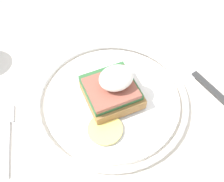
{
  "coord_description": "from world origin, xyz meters",
  "views": [
    {
      "loc": [
        -0.08,
        -0.21,
        1.18
      ],
      "look_at": [
        0.04,
        0.06,
        0.78
      ],
      "focal_mm": 45.0,
      "sensor_mm": 36.0,
      "label": 1
    }
  ],
  "objects_px": {
    "sandwich": "(112,89)",
    "knife": "(198,77)",
    "plate": "(112,100)",
    "fork": "(7,135)"
  },
  "relations": [
    {
      "from": "sandwich",
      "to": "knife",
      "type": "height_order",
      "value": "sandwich"
    },
    {
      "from": "sandwich",
      "to": "knife",
      "type": "distance_m",
      "value": 0.18
    },
    {
      "from": "plate",
      "to": "knife",
      "type": "bearing_deg",
      "value": -4.8
    },
    {
      "from": "knife",
      "to": "plate",
      "type": "bearing_deg",
      "value": 175.2
    },
    {
      "from": "sandwich",
      "to": "plate",
      "type": "bearing_deg",
      "value": 84.05
    },
    {
      "from": "fork",
      "to": "knife",
      "type": "height_order",
      "value": "knife"
    },
    {
      "from": "plate",
      "to": "knife",
      "type": "xyz_separation_m",
      "value": [
        0.18,
        -0.01,
        -0.01
      ]
    },
    {
      "from": "sandwich",
      "to": "knife",
      "type": "xyz_separation_m",
      "value": [
        0.18,
        -0.01,
        -0.04
      ]
    },
    {
      "from": "plate",
      "to": "fork",
      "type": "relative_size",
      "value": 2.03
    },
    {
      "from": "fork",
      "to": "knife",
      "type": "relative_size",
      "value": 0.71
    }
  ]
}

